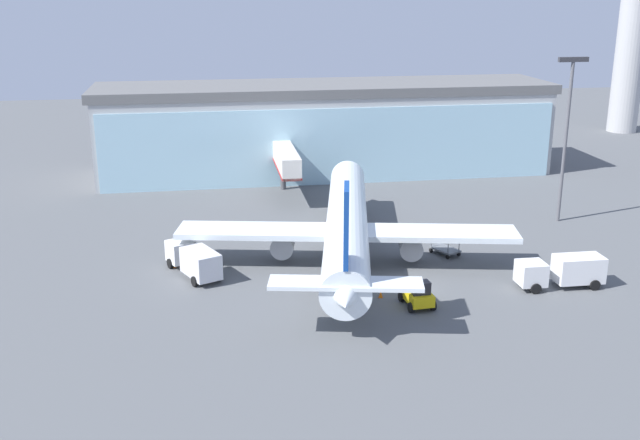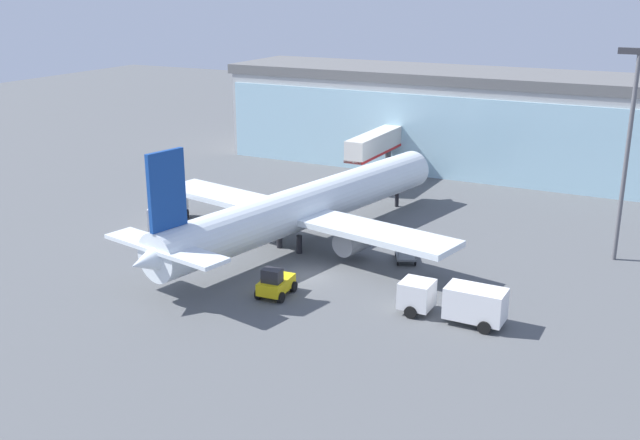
{
  "view_description": "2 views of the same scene",
  "coord_description": "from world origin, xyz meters",
  "views": [
    {
      "loc": [
        -16.92,
        -57.19,
        24.13
      ],
      "look_at": [
        -6.52,
        5.88,
        4.28
      ],
      "focal_mm": 42.0,
      "sensor_mm": 36.0,
      "label": 1
    },
    {
      "loc": [
        25.86,
        -48.85,
        22.26
      ],
      "look_at": [
        -2.04,
        5.96,
        2.71
      ],
      "focal_mm": 42.0,
      "sensor_mm": 36.0,
      "label": 2
    }
  ],
  "objects": [
    {
      "name": "fuel_truck",
      "position": [
        12.79,
        -2.62,
        1.47
      ],
      "size": [
        7.33,
        2.58,
        2.65
      ],
      "rotation": [
        0.0,
        0.0,
        3.13
      ],
      "color": "silver",
      "rests_on": "ground"
    },
    {
      "name": "jet_bridge",
      "position": [
        -6.75,
        28.99,
        4.52
      ],
      "size": [
        2.35,
        11.41,
        5.91
      ],
      "rotation": [
        0.0,
        0.0,
        1.56
      ],
      "color": "beige",
      "rests_on": "ground"
    },
    {
      "name": "safety_cone_nose",
      "position": [
        -2.87,
        -2.37,
        0.28
      ],
      "size": [
        0.36,
        0.36,
        0.55
      ],
      "primitive_type": "cone",
      "color": "orange",
      "rests_on": "ground"
    },
    {
      "name": "terminal_building",
      "position": [
        -0.0,
        41.38,
        6.02
      ],
      "size": [
        60.67,
        14.06,
        12.05
      ],
      "rotation": [
        0.0,
        0.0,
        -0.0
      ],
      "color": "#A9A9A9",
      "rests_on": "ground"
    },
    {
      "name": "safety_cone_wingtip",
      "position": [
        -19.63,
        7.32,
        0.28
      ],
      "size": [
        0.36,
        0.36,
        0.55
      ],
      "primitive_type": "cone",
      "color": "orange",
      "rests_on": "ground"
    },
    {
      "name": "control_tower",
      "position": [
        56.76,
        63.05,
        21.81
      ],
      "size": [
        9.09,
        9.09,
        37.0
      ],
      "color": "#AEAEAE",
      "rests_on": "ground"
    },
    {
      "name": "baggage_cart",
      "position": [
        5.61,
        6.73,
        0.5
      ],
      "size": [
        2.67,
        3.22,
        1.5
      ],
      "rotation": [
        0.0,
        0.0,
        5.17
      ],
      "color": "slate",
      "rests_on": "ground"
    },
    {
      "name": "airplane",
      "position": [
        -3.91,
        6.65,
        3.44
      ],
      "size": [
        30.83,
        38.16,
        11.09
      ],
      "rotation": [
        0.0,
        0.0,
        1.37
      ],
      "color": "white",
      "rests_on": "ground"
    },
    {
      "name": "apron_light_mast",
      "position": [
        21.16,
        15.06,
        10.44
      ],
      "size": [
        3.2,
        0.4,
        17.44
      ],
      "color": "#59595E",
      "rests_on": "ground"
    },
    {
      "name": "ground",
      "position": [
        0.0,
        0.0,
        0.0
      ],
      "size": [
        240.0,
        240.0,
        0.0
      ],
      "primitive_type": "plane",
      "color": "#545659"
    },
    {
      "name": "catering_truck",
      "position": [
        -17.8,
        5.1,
        1.47
      ],
      "size": [
        5.03,
        7.56,
        2.65
      ],
      "rotation": [
        0.0,
        0.0,
        2.0
      ],
      "color": "silver",
      "rests_on": "ground"
    },
    {
      "name": "pushback_tug",
      "position": [
        -0.41,
        -4.54,
        0.97
      ],
      "size": [
        2.38,
        3.33,
        2.3
      ],
      "rotation": [
        0.0,
        0.0,
        1.65
      ],
      "color": "yellow",
      "rests_on": "ground"
    }
  ]
}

